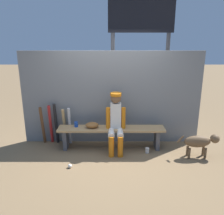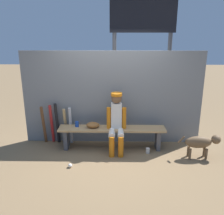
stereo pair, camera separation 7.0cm
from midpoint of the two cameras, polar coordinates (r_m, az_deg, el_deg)
The scene contains 15 objects.
ground_plane at distance 5.32m, azimuth -0.38°, elevation -9.54°, with size 30.00×30.00×0.00m, color brown.
chainlink_fence at distance 5.29m, azimuth -0.37°, elevation 2.19°, with size 3.92×0.03×2.05m, color slate.
dugout_bench at distance 5.17m, azimuth -0.39°, elevation -5.94°, with size 2.26×0.36×0.47m.
player_seated at distance 4.95m, azimuth 0.66°, elevation -3.14°, with size 0.41×0.55×1.23m.
baseball_glove at distance 5.12m, azimuth -4.97°, elevation -4.17°, with size 0.28×0.20×0.12m, color brown.
bat_aluminum_silver at distance 5.43m, azimuth -10.18°, elevation -4.32°, with size 0.06×0.06×0.85m, color #B7B7BC.
bat_wood_tan at distance 5.51m, azimuth -11.36°, elevation -4.29°, with size 0.06×0.06×0.81m, color tan.
bat_aluminum_black at distance 5.50m, azimuth -13.28°, elevation -3.75°, with size 0.06×0.06×0.94m, color black.
bat_aluminum_red at distance 5.54m, azimuth -14.50°, elevation -3.87°, with size 0.06×0.06×0.91m, color #B22323.
bat_wood_dark at distance 5.53m, azimuth -16.29°, elevation -4.08°, with size 0.06×0.06×0.92m, color brown.
baseball at distance 4.66m, azimuth -10.19°, elevation -13.44°, with size 0.07×0.07×0.07m, color white.
cup_on_ground at distance 5.14m, azimuth 8.09°, elevation -10.00°, with size 0.08×0.08×0.11m, color silver.
cup_on_bench at distance 5.22m, azimuth -8.70°, elevation -3.95°, with size 0.08×0.08×0.11m, color #1E47AD.
scoreboard at distance 6.30m, azimuth 7.25°, elevation 17.15°, with size 1.90×0.27×3.50m.
dog at distance 5.11m, azimuth 19.95°, elevation -7.63°, with size 0.84×0.20×0.49m.
Camera 1 is at (0.01, -4.76, 2.37)m, focal length 38.63 mm.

